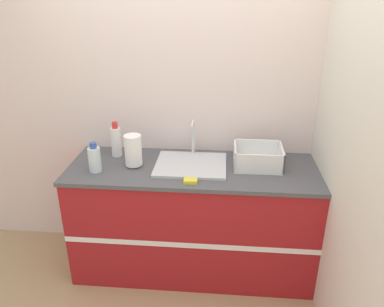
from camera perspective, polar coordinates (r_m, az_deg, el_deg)
The scene contains 10 objects.
ground_plane at distance 2.97m, azimuth -0.35°, elevation -20.38°, with size 12.00×12.00×0.00m, color tan.
wall_back at distance 2.91m, azimuth 0.82°, elevation 8.38°, with size 4.20×0.06×2.60m.
wall_right at distance 2.67m, azimuth 20.70°, elevation 5.41°, with size 0.06×2.64×2.60m.
counter_cabinet at distance 2.94m, azimuth 0.21°, elevation -9.81°, with size 1.82×0.66×0.88m.
sink at distance 2.74m, azimuth -0.16°, elevation -1.50°, with size 0.51×0.43×0.29m.
paper_towel_roll at distance 2.73m, azimuth -8.96°, elevation 0.44°, with size 0.12×0.12×0.24m.
dish_rack at distance 2.76m, azimuth 9.97°, elevation -0.83°, with size 0.35×0.30×0.15m.
bottle_white_spray at distance 2.92m, azimuth -11.49°, elevation 1.88°, with size 0.08×0.08×0.27m.
bottle_clear at distance 2.71m, azimuth -14.63°, elevation -0.79°, with size 0.09×0.09×0.22m.
sponge at distance 2.50m, azimuth -0.16°, elevation -4.22°, with size 0.09×0.06×0.02m.
Camera 1 is at (0.20, -2.13, 2.07)m, focal length 35.00 mm.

